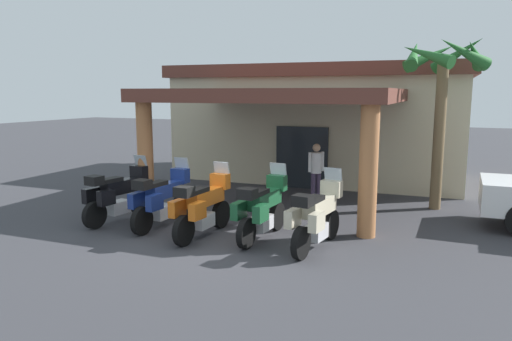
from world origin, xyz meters
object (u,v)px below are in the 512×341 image
at_px(motel_building, 319,121).
at_px(motorcycle_blue, 162,199).
at_px(motorcycle_cream, 317,216).
at_px(motorcycle_orange, 202,206).
at_px(motorcycle_green, 262,208).
at_px(pedestrian, 316,168).
at_px(palm_tree_near_portico, 443,75).
at_px(motorcycle_black, 117,194).

bearing_deg(motel_building, motorcycle_blue, -102.48).
relative_size(motel_building, motorcycle_cream, 4.94).
distance_m(motorcycle_blue, motorcycle_orange, 1.33).
bearing_deg(motorcycle_cream, motorcycle_green, 89.76).
distance_m(motorcycle_orange, pedestrian, 4.67).
bearing_deg(palm_tree_near_portico, motorcycle_black, -146.98).
distance_m(motel_building, motorcycle_black, 8.84).
relative_size(motorcycle_black, motorcycle_cream, 1.00).
distance_m(motorcycle_orange, palm_tree_near_portico, 7.42).
distance_m(motorcycle_black, palm_tree_near_portico, 9.15).
xyz_separation_m(motel_building, motorcycle_green, (1.15, -8.13, -1.48)).
height_order(motorcycle_green, motorcycle_cream, same).
bearing_deg(motorcycle_orange, motorcycle_green, -71.62).
bearing_deg(motel_building, palm_tree_near_portico, -40.86).
height_order(motorcycle_blue, pedestrian, pedestrian).
relative_size(motorcycle_green, motorcycle_cream, 1.00).
height_order(motorcycle_blue, motorcycle_orange, same).
bearing_deg(pedestrian, motorcycle_green, -48.02).
xyz_separation_m(motorcycle_green, pedestrian, (-0.01, 4.10, 0.31)).
bearing_deg(motorcycle_orange, motel_building, 1.50).
bearing_deg(motorcycle_green, motorcycle_blue, 94.73).
height_order(motorcycle_green, palm_tree_near_portico, palm_tree_near_portico).
relative_size(motel_building, motorcycle_green, 4.93).
bearing_deg(motorcycle_blue, pedestrian, -29.21).
bearing_deg(motorcycle_blue, motorcycle_green, -85.54).
bearing_deg(palm_tree_near_portico, pedestrian, -172.04).
bearing_deg(motorcycle_cream, motorcycle_orange, 101.33).
distance_m(motorcycle_orange, motorcycle_green, 1.36).
relative_size(motorcycle_black, motorcycle_blue, 1.00).
distance_m(motorcycle_orange, motorcycle_cream, 2.62).
relative_size(motorcycle_cream, palm_tree_near_portico, 0.46).
xyz_separation_m(motorcycle_orange, palm_tree_near_portico, (4.63, 4.94, 3.01)).
height_order(motorcycle_black, motorcycle_blue, same).
relative_size(motel_building, motorcycle_blue, 4.93).
height_order(motorcycle_black, palm_tree_near_portico, palm_tree_near_portico).
bearing_deg(motorcycle_black, motel_building, -12.02).
bearing_deg(motorcycle_black, pedestrian, -36.13).
relative_size(motorcycle_black, motorcycle_orange, 1.00).
relative_size(motorcycle_black, pedestrian, 1.27).
relative_size(motel_building, palm_tree_near_portico, 2.26).
xyz_separation_m(motel_building, motorcycle_black, (-2.76, -8.26, -1.48)).
xyz_separation_m(motorcycle_black, motorcycle_blue, (1.30, 0.05, 0.00)).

